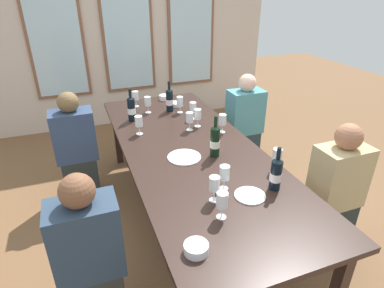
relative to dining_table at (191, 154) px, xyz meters
The scene contains 28 objects.
ground_plane 0.68m from the dining_table, ahead, with size 12.00×12.00×0.00m, color brown.
back_wall_with_windows 2.68m from the dining_table, 90.00° to the left, with size 4.27×0.10×2.90m.
dining_table is the anchor object (origin of this frame).
white_plate_0 0.77m from the dining_table, 80.96° to the right, with size 0.20×0.20×0.01m, color white.
white_plate_1 0.18m from the dining_table, 129.04° to the right, with size 0.26×0.26×0.01m, color white.
wine_bottle_0 0.86m from the dining_table, 113.63° to the left, with size 0.08×0.08×0.32m.
wine_bottle_1 0.29m from the dining_table, 54.83° to the right, with size 0.08×0.08×0.34m.
wine_bottle_2 0.82m from the dining_table, 66.80° to the right, with size 0.08×0.08×0.31m.
wine_bottle_3 0.91m from the dining_table, 84.13° to the left, with size 0.08×0.08×0.32m.
tasting_bowl_0 1.03m from the dining_table, 78.26° to the left, with size 0.14×0.14×0.04m, color white.
tasting_bowl_1 1.15m from the dining_table, 109.29° to the right, with size 0.13×0.13×0.05m, color white.
tasting_bowl_2 1.27m from the dining_table, 83.57° to the left, with size 0.12×0.12×0.05m, color white.
wine_glass_0 0.91m from the dining_table, 99.11° to the right, with size 0.07×0.07×0.17m.
wine_glass_1 0.73m from the dining_table, 49.80° to the right, with size 0.07×0.07×0.17m.
wine_glass_2 0.75m from the dining_table, 99.11° to the right, with size 0.07×0.07×0.17m.
wine_glass_3 0.66m from the dining_table, 67.71° to the left, with size 0.07×0.07×0.17m.
wine_glass_4 0.46m from the dining_table, 27.55° to the left, with size 0.07×0.07×0.17m.
wine_glass_5 0.65m from the dining_table, 89.69° to the right, with size 0.07×0.07×0.17m.
wine_glass_6 1.18m from the dining_table, 100.74° to the left, with size 0.07×0.07×0.17m.
wine_glass_7 0.57m from the dining_table, 128.55° to the left, with size 0.07×0.07×0.17m.
wine_glass_8 0.94m from the dining_table, 98.50° to the left, with size 0.07×0.07×0.17m.
wine_glass_9 0.84m from the dining_table, 77.55° to the left, with size 0.07×0.07×0.17m.
wine_glass_10 0.49m from the dining_table, 61.42° to the left, with size 0.07×0.07×0.17m.
wine_glass_11 0.41m from the dining_table, 71.37° to the left, with size 0.07×0.07×0.17m.
seated_person_0 1.17m from the dining_table, 141.06° to the right, with size 0.38×0.24×1.11m.
seated_person_1 1.16m from the dining_table, 38.62° to the right, with size 0.38×0.24×1.11m.
seated_person_2 1.16m from the dining_table, 141.33° to the left, with size 0.38×0.24×1.11m.
seated_person_3 1.15m from the dining_table, 37.57° to the left, with size 0.38×0.24×1.11m.
Camera 1 is at (-0.83, -2.21, 1.98)m, focal length 30.09 mm.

